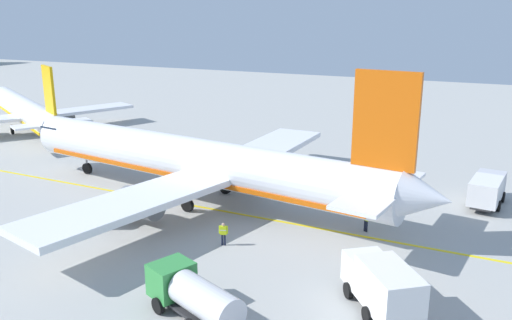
# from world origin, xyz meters

# --- Properties ---
(airliner_foreground) EXTENTS (34.52, 41.71, 11.90)m
(airliner_foreground) POSITION_xyz_m (22.99, 23.50, 3.39)
(airliner_foreground) COLOR white
(airliner_foreground) RESTS_ON ground
(airliner_mid_apron) EXTENTS (26.78, 31.64, 9.86)m
(airliner_mid_apron) POSITION_xyz_m (36.39, 59.28, 2.81)
(airliner_mid_apron) COLOR white
(airliner_mid_apron) RESTS_ON ground
(service_truck_fuel) EXTENTS (5.85, 5.28, 2.94)m
(service_truck_fuel) POSITION_xyz_m (12.24, 5.47, 1.61)
(service_truck_fuel) COLOR white
(service_truck_fuel) RESTS_ON ground
(service_truck_catering) EXTENTS (5.88, 2.83, 2.50)m
(service_truck_catering) POSITION_xyz_m (32.31, 1.30, 1.44)
(service_truck_catering) COLOR silver
(service_truck_catering) RESTS_ON ground
(service_truck_pushback) EXTENTS (4.07, 6.43, 2.40)m
(service_truck_pushback) POSITION_xyz_m (7.41, 14.07, 1.40)
(service_truck_pushback) COLOR #338C3F
(service_truck_pushback) RESTS_ON ground
(cargo_container_near) EXTENTS (1.76, 1.76, 2.01)m
(cargo_container_near) POSITION_xyz_m (14.95, 27.22, 0.95)
(cargo_container_near) COLOR #333338
(cargo_container_near) RESTS_ON ground
(crew_marshaller) EXTENTS (0.40, 0.58, 1.77)m
(crew_marshaller) POSITION_xyz_m (22.58, 8.91, 1.05)
(crew_marshaller) COLOR #191E33
(crew_marshaller) RESTS_ON ground
(crew_loader_left) EXTENTS (0.58, 0.40, 1.62)m
(crew_loader_left) POSITION_xyz_m (25.45, 10.29, 0.95)
(crew_loader_left) COLOR #191E33
(crew_loader_left) RESTS_ON ground
(crew_loader_right) EXTENTS (0.37, 0.60, 1.64)m
(crew_loader_right) POSITION_xyz_m (15.95, 17.11, 0.96)
(crew_loader_right) COLOR #191E33
(crew_loader_right) RESTS_ON ground
(apron_guide_line) EXTENTS (0.30, 60.00, 0.01)m
(apron_guide_line) POSITION_xyz_m (21.60, 19.07, 0.01)
(apron_guide_line) COLOR yellow
(apron_guide_line) RESTS_ON ground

